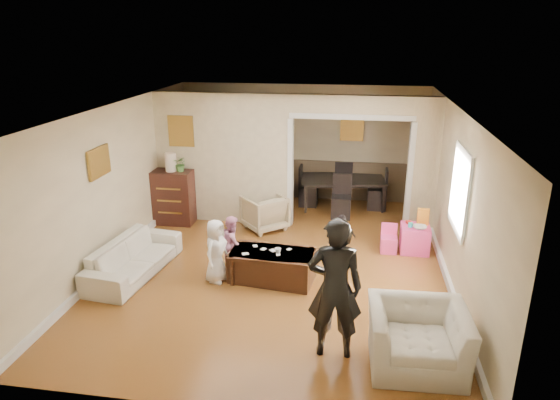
% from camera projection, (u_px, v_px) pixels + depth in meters
% --- Properties ---
extents(floor, '(7.00, 7.00, 0.00)m').
position_uv_depth(floor, '(278.00, 262.00, 8.42)').
color(floor, '#986027').
rests_on(floor, ground).
extents(partition_left, '(2.75, 0.18, 2.60)m').
position_uv_depth(partition_left, '(224.00, 159.00, 9.87)').
color(partition_left, beige).
rests_on(partition_left, ground).
extents(partition_right, '(0.55, 0.18, 2.60)m').
position_uv_depth(partition_right, '(423.00, 167.00, 9.31)').
color(partition_right, beige).
rests_on(partition_right, ground).
extents(partition_header, '(2.22, 0.18, 0.35)m').
position_uv_depth(partition_header, '(352.00, 105.00, 9.14)').
color(partition_header, beige).
rests_on(partition_header, partition_right).
extents(window_pane, '(0.03, 0.95, 1.10)m').
position_uv_depth(window_pane, '(461.00, 190.00, 7.14)').
color(window_pane, white).
rests_on(window_pane, ground).
extents(framed_art_partition, '(0.45, 0.03, 0.55)m').
position_uv_depth(framed_art_partition, '(181.00, 131.00, 9.72)').
color(framed_art_partition, brown).
rests_on(framed_art_partition, partition_left).
extents(framed_art_sofa_wall, '(0.03, 0.55, 0.40)m').
position_uv_depth(framed_art_sofa_wall, '(99.00, 162.00, 7.66)').
color(framed_art_sofa_wall, brown).
extents(framed_art_alcove, '(0.45, 0.03, 0.55)m').
position_uv_depth(framed_art_alcove, '(352.00, 127.00, 10.91)').
color(framed_art_alcove, brown).
extents(sofa, '(0.97, 1.99, 0.56)m').
position_uv_depth(sofa, '(134.00, 258.00, 7.95)').
color(sofa, silver).
rests_on(sofa, ground).
extents(armchair_back, '(1.05, 1.05, 0.69)m').
position_uv_depth(armchair_back, '(264.00, 212.00, 9.72)').
color(armchair_back, tan).
rests_on(armchair_back, ground).
extents(armchair_front, '(1.16, 1.02, 0.73)m').
position_uv_depth(armchair_front, '(417.00, 338.00, 5.74)').
color(armchair_front, silver).
rests_on(armchair_front, ground).
extents(dresser, '(0.80, 0.45, 1.09)m').
position_uv_depth(dresser, '(173.00, 197.00, 9.96)').
color(dresser, '#33160F').
rests_on(dresser, ground).
extents(table_lamp, '(0.22, 0.22, 0.36)m').
position_uv_depth(table_lamp, '(171.00, 162.00, 9.72)').
color(table_lamp, beige).
rests_on(table_lamp, dresser).
extents(potted_plant, '(0.28, 0.24, 0.31)m').
position_uv_depth(potted_plant, '(181.00, 164.00, 9.70)').
color(potted_plant, '#4D7D37').
rests_on(potted_plant, dresser).
extents(coffee_table, '(1.35, 0.80, 0.48)m').
position_uv_depth(coffee_table, '(272.00, 266.00, 7.75)').
color(coffee_table, '#381C11').
rests_on(coffee_table, ground).
extents(coffee_cup, '(0.11, 0.11, 0.09)m').
position_uv_depth(coffee_cup, '(278.00, 251.00, 7.60)').
color(coffee_cup, white).
rests_on(coffee_cup, coffee_table).
extents(play_table, '(0.50, 0.50, 0.47)m').
position_uv_depth(play_table, '(415.00, 239.00, 8.77)').
color(play_table, '#F74198').
rests_on(play_table, ground).
extents(cereal_box, '(0.20, 0.07, 0.30)m').
position_uv_depth(cereal_box, '(423.00, 217.00, 8.72)').
color(cereal_box, yellow).
rests_on(cereal_box, play_table).
extents(cyan_cup, '(0.08, 0.08, 0.08)m').
position_uv_depth(cyan_cup, '(410.00, 225.00, 8.64)').
color(cyan_cup, '#28CBCB').
rests_on(cyan_cup, play_table).
extents(toy_block, '(0.10, 0.08, 0.05)m').
position_uv_depth(toy_block, '(408.00, 222.00, 8.81)').
color(toy_block, red).
rests_on(toy_block, play_table).
extents(play_bowl, '(0.24, 0.24, 0.06)m').
position_uv_depth(play_bowl, '(420.00, 227.00, 8.56)').
color(play_bowl, silver).
rests_on(play_bowl, play_table).
extents(dining_table, '(1.97, 1.30, 0.65)m').
position_uv_depth(dining_table, '(342.00, 193.00, 10.93)').
color(dining_table, black).
rests_on(dining_table, ground).
extents(adult_person, '(0.67, 0.46, 1.78)m').
position_uv_depth(adult_person, '(335.00, 288.00, 5.78)').
color(adult_person, black).
rests_on(adult_person, ground).
extents(child_kneel_a, '(0.45, 0.57, 1.02)m').
position_uv_depth(child_kneel_a, '(216.00, 251.00, 7.65)').
color(child_kneel_a, white).
rests_on(child_kneel_a, ground).
extents(child_kneel_b, '(0.44, 0.51, 0.91)m').
position_uv_depth(child_kneel_b, '(233.00, 243.00, 8.06)').
color(child_kneel_b, pink).
rests_on(child_kneel_b, ground).
extents(child_toddler, '(0.55, 0.46, 0.88)m').
position_uv_depth(child_toddler, '(342.00, 239.00, 8.24)').
color(child_toddler, black).
rests_on(child_toddler, ground).
extents(craft_papers, '(0.75, 0.42, 0.00)m').
position_uv_depth(craft_papers, '(266.00, 250.00, 7.72)').
color(craft_papers, white).
rests_on(craft_papers, coffee_table).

